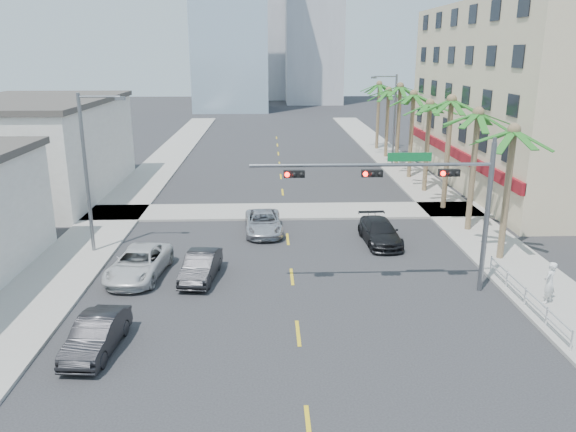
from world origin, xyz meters
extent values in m
plane|color=#262628|center=(0.00, 0.00, 0.00)|extent=(260.00, 260.00, 0.00)
cube|color=gray|center=(12.00, 20.00, 0.07)|extent=(4.00, 120.00, 0.15)
cube|color=gray|center=(-12.00, 20.00, 0.07)|extent=(4.00, 120.00, 0.15)
cube|color=gray|center=(0.00, 22.00, 0.07)|extent=(80.00, 4.00, 0.15)
cube|color=beige|center=(22.00, 30.00, 7.50)|extent=(15.00, 28.00, 15.00)
cube|color=maroon|center=(14.40, 30.00, 3.00)|extent=(0.30, 28.00, 0.80)
cube|color=beige|center=(-19.50, 28.00, 3.60)|extent=(11.00, 18.00, 7.20)
cube|color=#ADADB2|center=(-3.00, 125.00, 21.00)|extent=(16.00, 16.00, 42.00)
cylinder|color=slate|center=(9.00, 8.00, 3.60)|extent=(0.24, 0.24, 7.20)
cylinder|color=slate|center=(3.50, 8.00, 6.20)|extent=(11.00, 0.16, 0.16)
cube|color=#0C662D|center=(5.20, 8.00, 6.55)|extent=(2.00, 0.05, 0.40)
cube|color=black|center=(7.00, 7.85, 5.85)|extent=(0.95, 0.28, 0.32)
sphere|color=#FF0C05|center=(6.68, 7.69, 5.85)|extent=(0.22, 0.22, 0.22)
cube|color=black|center=(3.50, 7.85, 5.85)|extent=(0.95, 0.28, 0.32)
sphere|color=#FF0C05|center=(3.18, 7.69, 5.85)|extent=(0.22, 0.22, 0.22)
cube|color=black|center=(0.00, 7.85, 5.85)|extent=(0.95, 0.28, 0.32)
sphere|color=#FF0C05|center=(-0.32, 7.69, 5.85)|extent=(0.22, 0.22, 0.22)
cylinder|color=brown|center=(11.60, 12.00, 3.60)|extent=(0.36, 0.36, 7.20)
cylinder|color=brown|center=(11.60, 17.20, 3.78)|extent=(0.36, 0.36, 7.56)
cylinder|color=brown|center=(11.60, 22.40, 3.96)|extent=(0.36, 0.36, 7.92)
cylinder|color=brown|center=(11.60, 27.60, 3.60)|extent=(0.36, 0.36, 7.20)
cylinder|color=brown|center=(11.60, 32.80, 3.78)|extent=(0.36, 0.36, 7.56)
cylinder|color=brown|center=(11.60, 38.00, 3.96)|extent=(0.36, 0.36, 7.92)
cylinder|color=brown|center=(11.60, 43.20, 3.60)|extent=(0.36, 0.36, 7.20)
cylinder|color=brown|center=(11.60, 48.40, 3.78)|extent=(0.36, 0.36, 7.56)
cylinder|color=slate|center=(-11.20, 14.00, 4.50)|extent=(0.20, 0.20, 9.00)
cylinder|color=slate|center=(-10.10, 14.00, 8.80)|extent=(2.20, 0.12, 0.12)
cube|color=slate|center=(-9.00, 14.00, 8.70)|extent=(0.50, 0.25, 0.18)
cylinder|color=slate|center=(11.20, 38.00, 4.50)|extent=(0.20, 0.20, 9.00)
cylinder|color=slate|center=(10.10, 38.00, 8.80)|extent=(2.20, 0.12, 0.12)
cube|color=slate|center=(9.00, 38.00, 8.70)|extent=(0.50, 0.25, 0.18)
cylinder|color=silver|center=(10.30, 6.00, 0.55)|extent=(0.08, 8.00, 0.08)
cylinder|color=silver|center=(10.30, 6.00, 0.90)|extent=(0.08, 8.00, 0.08)
cylinder|color=silver|center=(10.30, 2.00, 0.50)|extent=(0.08, 0.08, 1.00)
cylinder|color=silver|center=(10.30, 4.00, 0.50)|extent=(0.08, 0.08, 1.00)
cylinder|color=silver|center=(10.30, 6.00, 0.50)|extent=(0.08, 0.08, 1.00)
cylinder|color=silver|center=(10.30, 8.00, 0.50)|extent=(0.08, 0.08, 1.00)
cylinder|color=silver|center=(10.30, 10.00, 0.50)|extent=(0.08, 0.08, 1.00)
imported|color=black|center=(-7.80, 2.87, 0.69)|extent=(1.81, 4.28, 1.38)
imported|color=silver|center=(-7.80, 10.30, 0.72)|extent=(2.95, 5.44, 1.45)
imported|color=black|center=(-4.61, 9.89, 0.69)|extent=(1.92, 4.31, 1.37)
imported|color=silver|center=(-1.50, 17.35, 0.68)|extent=(2.47, 4.97, 1.35)
imported|color=black|center=(5.50, 15.10, 0.70)|extent=(2.22, 4.93, 1.40)
imported|color=white|center=(11.44, 6.22, 1.13)|extent=(0.85, 0.81, 1.95)
camera|label=1|loc=(-1.16, -16.67, 11.11)|focal=35.00mm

